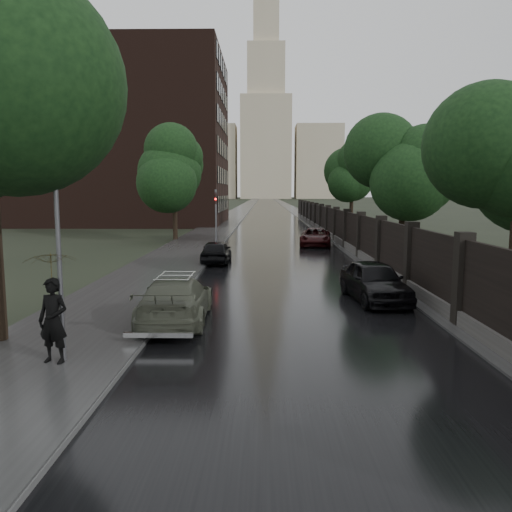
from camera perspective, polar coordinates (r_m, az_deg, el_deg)
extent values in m
plane|color=black|center=(9.80, 7.11, -15.59)|extent=(800.00, 800.00, 0.00)
cube|color=black|center=(199.02, 1.23, 6.19)|extent=(8.00, 420.00, 0.02)
cube|color=#2D2D2D|center=(199.07, -0.51, 6.21)|extent=(4.00, 420.00, 0.16)
cube|color=#2D2D2D|center=(199.12, 2.82, 6.19)|extent=(3.00, 420.00, 0.08)
cube|color=#383533|center=(41.51, 8.71, 2.29)|extent=(0.40, 75.00, 0.50)
cube|color=black|center=(41.42, 8.75, 4.02)|extent=(0.15, 75.00, 2.00)
cube|color=black|center=(79.21, 5.02, 5.48)|extent=(0.45, 0.45, 2.70)
cylinder|color=black|center=(39.61, -9.27, 5.92)|extent=(0.36, 0.36, 5.85)
sphere|color=black|center=(39.62, -9.34, 9.31)|extent=(4.25, 4.25, 4.25)
cylinder|color=black|center=(32.14, 16.37, 5.14)|extent=(0.36, 0.36, 5.53)
sphere|color=black|center=(32.15, 16.51, 9.08)|extent=(4.08, 4.08, 4.08)
cylinder|color=black|center=(49.72, 10.85, 5.96)|extent=(0.36, 0.36, 5.53)
sphere|color=black|center=(49.73, 10.92, 8.50)|extent=(4.08, 4.08, 4.08)
cylinder|color=#59595E|center=(11.43, -21.60, 0.24)|extent=(0.10, 0.10, 5.00)
cube|color=#59595E|center=(11.42, -22.21, 13.04)|extent=(0.25, 0.12, 0.12)
cylinder|color=#59595E|center=(34.21, -4.58, 3.41)|extent=(0.12, 0.12, 3.00)
imported|color=#59595E|center=(34.14, -4.62, 6.76)|extent=(0.16, 0.20, 1.00)
sphere|color=#FF0C0C|center=(33.99, -4.64, 6.50)|extent=(0.14, 0.14, 0.14)
cube|color=black|center=(63.60, -14.93, 12.64)|extent=(24.00, 18.00, 20.00)
cube|color=tan|center=(311.06, -4.88, 10.61)|extent=(28.00, 22.00, 44.00)
cube|color=tan|center=(311.27, 7.14, 10.58)|extent=(28.00, 22.00, 44.00)
cube|color=tan|center=(310.09, 1.14, 12.13)|extent=(30.00, 30.00, 60.00)
cube|color=tan|center=(315.99, 1.16, 19.37)|extent=(22.00, 22.00, 40.00)
cube|color=tan|center=(323.61, 1.17, 24.57)|extent=(15.00, 15.00, 30.00)
imported|color=#4B4F3F|center=(14.85, -9.12, -4.96)|extent=(2.03, 4.70, 1.35)
imported|color=black|center=(26.95, -4.57, 0.51)|extent=(1.51, 3.71, 1.26)
imported|color=black|center=(17.95, 13.37, -2.81)|extent=(2.14, 4.36, 1.43)
imported|color=black|center=(35.77, 6.81, 2.16)|extent=(2.64, 4.81, 1.28)
imported|color=black|center=(11.58, -22.17, -6.85)|extent=(0.75, 0.57, 1.84)
imported|color=black|center=(11.32, -22.53, 0.41)|extent=(1.28, 1.29, 0.98)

